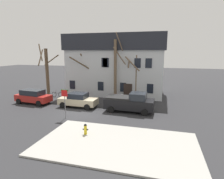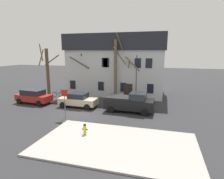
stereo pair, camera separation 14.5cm
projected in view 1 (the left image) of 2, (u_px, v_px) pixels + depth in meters
name	position (u px, v px, depth m)	size (l,w,h in m)	color
ground_plane	(79.00, 113.00, 19.40)	(120.00, 120.00, 0.00)	#2D2D30
sidewalk_slab	(117.00, 144.00, 12.81)	(10.68, 6.06, 0.12)	#A8A59E
building_main	(117.00, 64.00, 28.10)	(13.97, 7.45, 8.59)	silver
tree_bare_near	(47.00, 70.00, 27.76)	(2.58, 2.51, 7.31)	brown
tree_bare_mid	(79.00, 69.00, 26.60)	(3.28, 3.32, 7.50)	brown
tree_bare_far	(116.00, 68.00, 24.18)	(1.90, 2.07, 8.52)	brown
tree_bare_end	(136.00, 75.00, 24.39)	(2.42, 2.45, 6.37)	brown
car_red_wagon	(33.00, 96.00, 22.89)	(4.49, 2.24, 1.70)	#AD231E
car_beige_sedan	(78.00, 100.00, 21.43)	(4.39, 2.08, 1.63)	#C6B793
pickup_truck_black	(130.00, 102.00, 19.79)	(5.12, 2.38, 2.05)	black
fire_hydrant	(85.00, 129.00, 14.09)	(0.42, 0.22, 0.82)	gold
street_sign_pole	(65.00, 98.00, 17.54)	(0.76, 0.07, 2.77)	slate
bicycle_leaning	(57.00, 95.00, 26.17)	(1.75, 0.07, 1.03)	black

